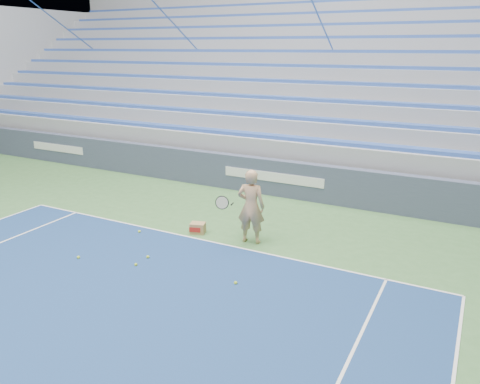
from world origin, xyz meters
name	(u,v)px	position (x,y,z in m)	size (l,w,h in m)	color
sponsor_barrier	(275,177)	(0.00, 15.88, 0.55)	(30.00, 0.32, 1.10)	#3D465E
bleachers	(334,99)	(0.00, 21.60, 2.36)	(31.00, 9.15, 7.30)	#95989E
tennis_player	(251,207)	(0.96, 12.32, 0.87)	(0.95, 0.88, 1.73)	tan
ball_box	(198,228)	(-0.41, 12.21, 0.13)	(0.41, 0.36, 0.26)	#9D7B4C
tennis_ball_0	(139,231)	(-1.68, 11.57, 0.03)	(0.07, 0.07, 0.07)	#BCDC2D
tennis_ball_1	(136,265)	(-0.59, 10.11, 0.03)	(0.07, 0.07, 0.07)	#BCDC2D
tennis_ball_2	(78,257)	(-1.89, 9.81, 0.03)	(0.07, 0.07, 0.07)	#BCDC2D
tennis_ball_3	(148,257)	(-0.59, 10.52, 0.03)	(0.07, 0.07, 0.07)	#BCDC2D
tennis_ball_4	(236,283)	(1.60, 10.38, 0.03)	(0.07, 0.07, 0.07)	#BCDC2D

